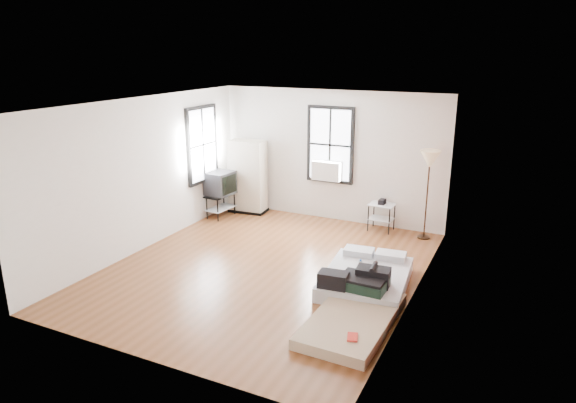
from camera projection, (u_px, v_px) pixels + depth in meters
The scene contains 8 objects.
ground at pixel (266, 268), 8.80m from camera, with size 6.00×6.00×0.00m, color brown.
room_shell at pixel (287, 167), 8.52m from camera, with size 5.02×6.02×2.80m.
mattress_main at pixel (366, 277), 8.11m from camera, with size 1.43×1.83×0.55m.
mattress_bare at pixel (355, 311), 7.12m from camera, with size 1.04×1.91×0.41m.
wardrobe at pixel (248, 177), 11.62m from camera, with size 0.86×0.54×1.65m.
side_table at pixel (382, 210), 10.50m from camera, with size 0.52×0.43×0.67m.
floor_lamp at pixel (430, 163), 9.76m from camera, with size 0.38×0.38×1.76m.
tv_stand at pixel (220, 185), 11.28m from camera, with size 0.56×0.76×1.03m.
Camera 1 is at (3.85, -7.13, 3.64)m, focal length 32.00 mm.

